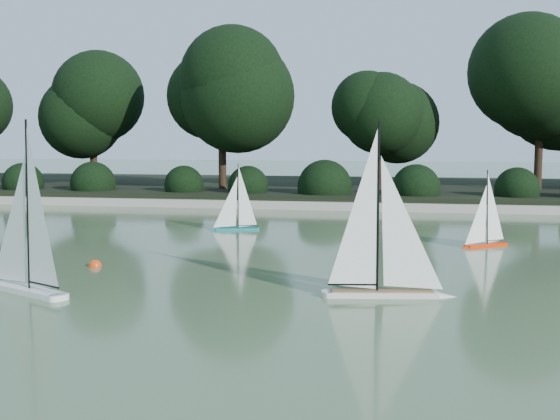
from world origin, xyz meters
name	(u,v)px	position (x,y,z in m)	size (l,w,h in m)	color
ground	(226,302)	(0.00, 0.00, 0.00)	(80.00, 80.00, 0.00)	#3E4F2F
pond_coping	(329,206)	(0.00, 9.00, 0.09)	(40.00, 0.35, 0.18)	gray
far_bank	(345,190)	(0.00, 13.00, 0.15)	(40.00, 8.00, 0.30)	black
tree_line	(389,97)	(1.23, 11.44, 2.64)	(26.31, 3.93, 4.39)	black
shrub_hedge	(333,187)	(0.00, 9.90, 0.45)	(29.10, 1.10, 1.10)	black
sailboat_white_a	(19,263)	(-2.30, 0.07, 0.31)	(1.35, 0.81, 1.95)	white
sailboat_white_b	(393,268)	(1.64, 0.55, 0.30)	(1.42, 0.44, 1.93)	silver
sailboat_orange	(482,234)	(2.88, 4.15, 0.19)	(0.79, 0.63, 1.23)	#FC2C00
sailboat_teal	(232,219)	(-1.29, 5.26, 0.20)	(0.91, 0.42, 1.26)	#107B8A
race_buoy	(95,266)	(-2.16, 1.58, 0.00)	(0.17, 0.17, 0.17)	#E23C0B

